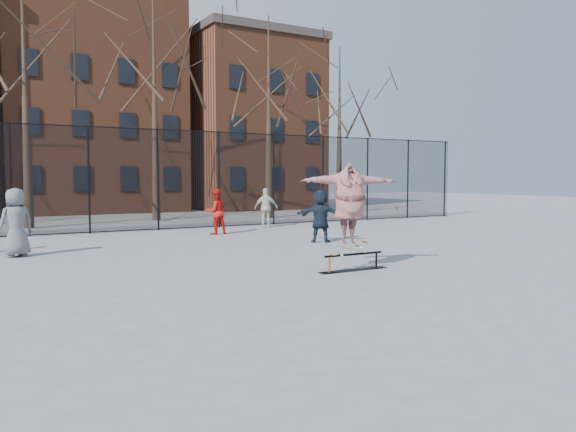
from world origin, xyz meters
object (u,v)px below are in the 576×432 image
bystander_grey (16,222)px  skater (350,209)px  bystander_red (216,212)px  bystander_navy (321,216)px  bystander_white (266,208)px  skateboard (349,251)px  skate_rail (353,264)px

bystander_grey → skater: bearing=116.6°
bystander_red → bystander_navy: bystander_navy is taller
bystander_grey → bystander_white: bearing=-174.6°
bystander_navy → skateboard: bearing=100.2°
skateboard → bystander_white: bearing=71.6°
bystander_white → bystander_navy: size_ratio=0.96×
skater → bystander_red: bearing=105.8°
skate_rail → skateboard: 0.31m
bystander_white → bystander_navy: bearing=100.6°
bystander_grey → bystander_red: 7.37m
bystander_white → bystander_red: bearing=48.9°
bystander_grey → bystander_red: bearing=-176.5°
bystander_grey → skateboard: bearing=116.6°
skateboard → skate_rail: bearing=-0.0°
skater → bystander_red: size_ratio=1.34×
skateboard → bystander_navy: 5.54m
skate_rail → skateboard: (-0.12, 0.00, 0.29)m
skateboard → bystander_white: (3.50, 10.54, 0.38)m
bystander_grey → bystander_navy: bearing=153.1°
skater → bystander_white: skater is taller
skate_rail → bystander_grey: bystander_grey is taller
skater → bystander_white: (3.50, 10.54, -0.58)m
bystander_white → bystander_navy: (-1.00, -5.62, 0.04)m
bystander_white → skater: bearing=92.3°
bystander_red → bystander_white: size_ratio=1.02×
skateboard → bystander_grey: bearing=135.3°
bystander_grey → bystander_red: bystander_grey is taller
skateboard → skater: size_ratio=0.39×
bystander_grey → bystander_red: size_ratio=1.09×
bystander_grey → bystander_red: (6.83, 2.78, -0.08)m
skate_rail → skater: (-0.12, 0.00, 1.24)m
skate_rail → skater: 1.25m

